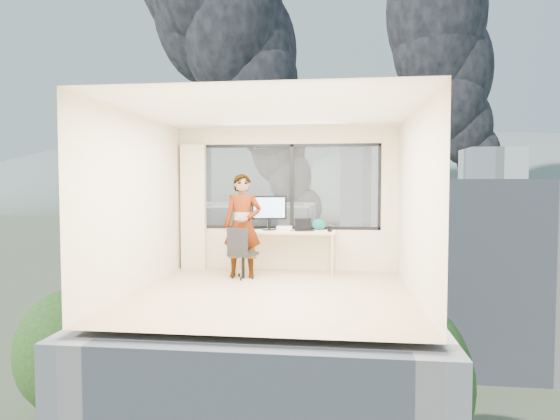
# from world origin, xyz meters

# --- Properties ---
(floor) EXTENTS (4.00, 4.00, 0.01)m
(floor) POSITION_xyz_m (0.00, 0.00, 0.00)
(floor) COLOR tan
(floor) RESTS_ON ground
(ceiling) EXTENTS (4.00, 4.00, 0.01)m
(ceiling) POSITION_xyz_m (0.00, 0.00, 2.60)
(ceiling) COLOR white
(ceiling) RESTS_ON ground
(wall_front) EXTENTS (4.00, 0.01, 2.60)m
(wall_front) POSITION_xyz_m (0.00, -2.00, 1.30)
(wall_front) COLOR beige
(wall_front) RESTS_ON ground
(wall_left) EXTENTS (0.01, 4.00, 2.60)m
(wall_left) POSITION_xyz_m (-2.00, 0.00, 1.30)
(wall_left) COLOR beige
(wall_left) RESTS_ON ground
(wall_right) EXTENTS (0.01, 4.00, 2.60)m
(wall_right) POSITION_xyz_m (2.00, 0.00, 1.30)
(wall_right) COLOR beige
(wall_right) RESTS_ON ground
(window_wall) EXTENTS (3.30, 0.16, 1.55)m
(window_wall) POSITION_xyz_m (0.05, 2.00, 1.52)
(window_wall) COLOR black
(window_wall) RESTS_ON ground
(curtain) EXTENTS (0.45, 0.14, 2.30)m
(curtain) POSITION_xyz_m (-1.72, 1.88, 1.15)
(curtain) COLOR beige
(curtain) RESTS_ON floor
(desk) EXTENTS (1.80, 0.60, 0.75)m
(desk) POSITION_xyz_m (0.00, 1.66, 0.38)
(desk) COLOR #D2B68C
(desk) RESTS_ON floor
(chair) EXTENTS (0.57, 0.57, 0.88)m
(chair) POSITION_xyz_m (-0.63, 1.06, 0.44)
(chair) COLOR black
(chair) RESTS_ON floor
(person) EXTENTS (0.66, 0.46, 1.75)m
(person) POSITION_xyz_m (-0.66, 1.20, 0.87)
(person) COLOR #2D2D33
(person) RESTS_ON floor
(monitor) EXTENTS (0.64, 0.27, 0.63)m
(monitor) POSITION_xyz_m (-0.29, 1.76, 1.06)
(monitor) COLOR black
(monitor) RESTS_ON desk
(game_console) EXTENTS (0.29, 0.25, 0.07)m
(game_console) POSITION_xyz_m (-0.02, 1.92, 0.78)
(game_console) COLOR white
(game_console) RESTS_ON desk
(laptop) EXTENTS (0.39, 0.41, 0.20)m
(laptop) POSITION_xyz_m (0.35, 1.66, 0.85)
(laptop) COLOR black
(laptop) RESTS_ON desk
(cellphone) EXTENTS (0.11, 0.08, 0.01)m
(cellphone) POSITION_xyz_m (0.17, 1.59, 0.76)
(cellphone) COLOR black
(cellphone) RESTS_ON desk
(pen_cup) EXTENTS (0.10, 0.10, 0.10)m
(pen_cup) POSITION_xyz_m (0.80, 1.59, 0.80)
(pen_cup) COLOR black
(pen_cup) RESTS_ON desk
(handbag) EXTENTS (0.29, 0.20, 0.20)m
(handbag) POSITION_xyz_m (0.60, 1.87, 0.85)
(handbag) COLOR #0C4C45
(handbag) RESTS_ON desk
(exterior_ground) EXTENTS (400.00, 400.00, 0.04)m
(exterior_ground) POSITION_xyz_m (0.00, 120.00, -14.00)
(exterior_ground) COLOR #515B3D
(exterior_ground) RESTS_ON ground
(near_bldg_a) EXTENTS (16.00, 12.00, 14.00)m
(near_bldg_a) POSITION_xyz_m (-9.00, 30.00, -7.00)
(near_bldg_a) COLOR beige
(near_bldg_a) RESTS_ON exterior_ground
(near_bldg_b) EXTENTS (14.00, 13.00, 16.00)m
(near_bldg_b) POSITION_xyz_m (12.00, 38.00, -6.00)
(near_bldg_b) COLOR white
(near_bldg_b) RESTS_ON exterior_ground
(far_tower_a) EXTENTS (14.00, 14.00, 28.00)m
(far_tower_a) POSITION_xyz_m (-35.00, 95.00, 0.00)
(far_tower_a) COLOR silver
(far_tower_a) RESTS_ON exterior_ground
(far_tower_b) EXTENTS (13.00, 13.00, 30.00)m
(far_tower_b) POSITION_xyz_m (8.00, 120.00, 1.00)
(far_tower_b) COLOR silver
(far_tower_b) RESTS_ON exterior_ground
(far_tower_c) EXTENTS (15.00, 15.00, 26.00)m
(far_tower_c) POSITION_xyz_m (45.00, 140.00, -1.00)
(far_tower_c) COLOR silver
(far_tower_c) RESTS_ON exterior_ground
(far_tower_d) EXTENTS (16.00, 14.00, 22.00)m
(far_tower_d) POSITION_xyz_m (-60.00, 150.00, -3.00)
(far_tower_d) COLOR silver
(far_tower_d) RESTS_ON exterior_ground
(hill_a) EXTENTS (288.00, 216.00, 90.00)m
(hill_a) POSITION_xyz_m (-120.00, 320.00, -14.00)
(hill_a) COLOR slate
(hill_a) RESTS_ON exterior_ground
(hill_b) EXTENTS (300.00, 220.00, 96.00)m
(hill_b) POSITION_xyz_m (100.00, 320.00, -14.00)
(hill_b) COLOR slate
(hill_b) RESTS_ON exterior_ground
(tree_a) EXTENTS (7.00, 7.00, 8.00)m
(tree_a) POSITION_xyz_m (-16.00, 22.00, -10.00)
(tree_a) COLOR #234B19
(tree_a) RESTS_ON exterior_ground
(tree_b) EXTENTS (7.60, 7.60, 9.00)m
(tree_b) POSITION_xyz_m (4.00, 18.00, -9.50)
(tree_b) COLOR #234B19
(tree_b) RESTS_ON exterior_ground
(smoke_plume_a) EXTENTS (40.00, 24.00, 90.00)m
(smoke_plume_a) POSITION_xyz_m (-10.00, 150.00, 39.00)
(smoke_plume_a) COLOR black
(smoke_plume_a) RESTS_ON exterior_ground
(smoke_plume_b) EXTENTS (30.00, 18.00, 70.00)m
(smoke_plume_b) POSITION_xyz_m (55.00, 170.00, 27.00)
(smoke_plume_b) COLOR black
(smoke_plume_b) RESTS_ON exterior_ground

